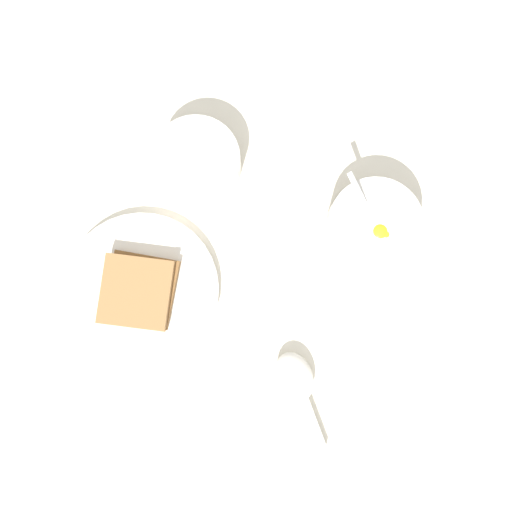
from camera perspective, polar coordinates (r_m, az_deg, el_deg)
ground_plane at (r=0.89m, az=3.33°, el=-4.58°), size 3.00×3.00×0.00m
egg_bowl at (r=0.89m, az=11.07°, el=3.00°), size 0.14×0.13×0.08m
toast_plate at (r=0.90m, az=-10.91°, el=-3.01°), size 0.23×0.23×0.02m
toast_sandwich at (r=0.88m, az=-11.18°, el=-3.08°), size 0.13×0.13×0.03m
soup_spoon at (r=0.88m, az=3.85°, el=-11.79°), size 0.15×0.06×0.03m
congee_bowl at (r=0.89m, az=-5.69°, el=9.06°), size 0.13×0.13×0.05m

